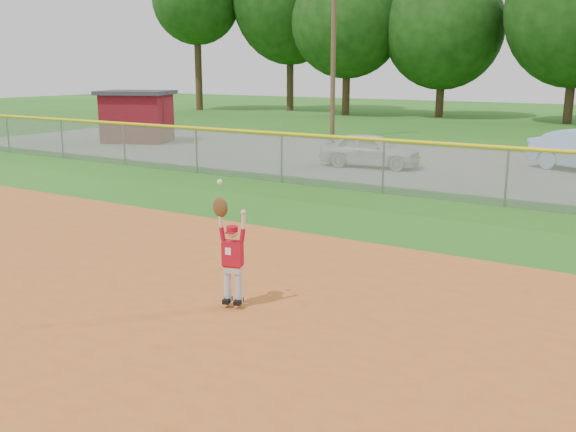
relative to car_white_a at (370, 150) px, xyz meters
name	(u,v)px	position (x,y,z in m)	size (l,w,h in m)	color
ground	(111,303)	(2.32, -14.19, -0.62)	(120.00, 120.00, 0.00)	#225E15
parking_strip	(451,166)	(2.32, 1.81, -0.61)	(44.00, 10.00, 0.03)	slate
car_white_a	(370,150)	(0.00, 0.00, 0.00)	(1.40, 3.49, 1.19)	silver
utility_shed	(137,116)	(-12.46, 1.29, 0.60)	(3.89, 3.50, 2.39)	#5D0D15
outfield_fence	(383,162)	(2.32, -4.19, 0.26)	(40.06, 0.10, 1.55)	gray
power_lines	(528,36)	(3.32, 7.81, 4.05)	(19.40, 0.24, 9.00)	#4C3823
ballplayer	(231,252)	(4.02, -13.44, 0.25)	(0.51, 0.27, 1.81)	silver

